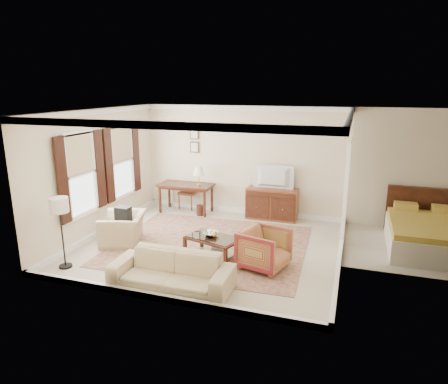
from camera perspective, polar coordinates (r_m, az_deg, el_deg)
The scene contains 21 objects.
room_shell at distance 8.21m, azimuth -2.01°, elevation 8.55°, with size 5.51×5.01×2.91m.
annex_bedroom at distance 9.45m, azimuth 27.47°, elevation -5.60°, with size 3.00×2.70×2.90m.
window_front at distance 9.07m, azimuth -19.79°, elevation 2.38°, with size 0.12×1.56×1.80m, color #CCB284, non-canonical shape.
window_rear at distance 10.35m, azimuth -14.39°, elevation 4.25°, with size 0.12×1.56×1.80m, color #CCB284, non-canonical shape.
doorway at distance 9.43m, azimuth 17.01°, elevation 0.10°, with size 0.10×1.12×2.25m, color white, non-canonical shape.
rug at distance 8.84m, azimuth -2.08°, elevation -7.54°, with size 4.12×3.53×0.01m, color maroon.
writing_desk at distance 10.93m, azimuth -5.47°, elevation 0.59°, with size 1.46×0.73×0.80m.
desk_chair at distance 11.32m, azimuth -5.21°, elevation 0.24°, with size 0.45×0.45×1.05m, color brown, non-canonical shape.
desk_lamp at distance 10.70m, azimuth -3.61°, elevation 2.30°, with size 0.32×0.32×0.50m, color silver, non-canonical shape.
framed_prints at distance 11.05m, azimuth -4.24°, elevation 7.38°, with size 0.25×0.04×0.68m, color #4B2315, non-canonical shape.
sideboard at distance 10.48m, azimuth 6.87°, elevation -1.68°, with size 1.32×0.51×0.81m, color brown.
tv at distance 10.25m, azimuth 7.00°, elevation 3.15°, with size 1.00×0.57×0.13m, color black.
coffee_table at distance 8.10m, azimuth -1.59°, elevation -7.10°, with size 1.19×0.89×0.45m.
fruit_bowl at distance 8.10m, azimuth -1.91°, elevation -5.91°, with size 0.42×0.42×0.10m, color silver.
book_a at distance 8.29m, azimuth -1.78°, elevation -7.81°, with size 0.28×0.04×0.38m, color brown.
book_b at distance 8.08m, azimuth -1.29°, elevation -8.48°, with size 0.28×0.03×0.38m, color brown.
striped_armchair at distance 7.67m, azimuth 5.77°, elevation -7.81°, with size 0.83×0.78×0.85m, color maroon.
club_armchair at distance 9.10m, azimuth -14.25°, elevation -4.40°, with size 1.01×0.66×0.88m, color #CCB58A.
backpack at distance 8.98m, azimuth -14.20°, elevation -3.01°, with size 0.32×0.22×0.40m, color black.
sofa at distance 6.97m, azimuth -7.55°, elevation -10.43°, with size 2.10×0.61×0.82m, color #CCB58A.
floor_lamp at distance 8.01m, azimuth -22.44°, elevation -2.43°, with size 0.34×0.34×1.39m.
Camera 1 is at (2.84, -7.65, 3.37)m, focal length 32.00 mm.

